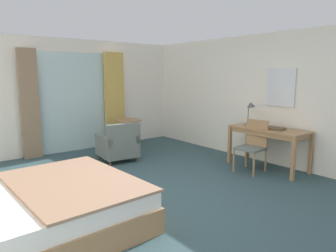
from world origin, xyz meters
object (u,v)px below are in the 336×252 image
(desk_chair, at_px, (253,143))
(desk_lamp, at_px, (250,108))
(closed_book, at_px, (275,129))
(round_cafe_table, at_px, (128,128))
(writing_desk, at_px, (268,133))
(armchair_by_window, at_px, (118,145))
(bed, at_px, (41,208))

(desk_chair, height_order, desk_lamp, desk_lamp)
(closed_book, bearing_deg, round_cafe_table, 100.17)
(writing_desk, distance_m, armchair_by_window, 3.01)
(desk_lamp, relative_size, closed_book, 1.45)
(bed, distance_m, closed_book, 4.16)
(desk_lamp, bearing_deg, bed, -175.66)
(desk_chair, distance_m, desk_lamp, 0.83)
(closed_book, bearing_deg, writing_desk, 66.57)
(bed, height_order, closed_book, bed)
(closed_book, relative_size, armchair_by_window, 0.39)
(round_cafe_table, bearing_deg, desk_chair, -72.64)
(bed, xyz_separation_m, desk_chair, (3.78, -0.08, 0.24))
(writing_desk, relative_size, round_cafe_table, 2.01)
(desk_chair, distance_m, round_cafe_table, 3.05)
(desk_chair, xyz_separation_m, desk_lamp, (0.41, 0.40, 0.60))
(writing_desk, relative_size, desk_lamp, 3.04)
(bed, xyz_separation_m, closed_book, (4.11, -0.31, 0.51))
(bed, height_order, writing_desk, bed)
(bed, bearing_deg, desk_chair, -1.25)
(desk_lamp, xyz_separation_m, round_cafe_table, (-1.32, 2.51, -0.60))
(desk_chair, bearing_deg, armchair_by_window, 126.68)
(bed, bearing_deg, closed_book, -4.34)
(bed, relative_size, round_cafe_table, 2.87)
(desk_chair, height_order, round_cafe_table, desk_chair)
(bed, xyz_separation_m, writing_desk, (4.15, -0.16, 0.40))
(bed, xyz_separation_m, round_cafe_table, (2.87, 2.83, 0.24))
(armchair_by_window, xyz_separation_m, round_cafe_table, (0.70, 0.75, 0.20))
(armchair_by_window, relative_size, round_cafe_table, 1.17)
(round_cafe_table, bearing_deg, writing_desk, -66.85)
(bed, relative_size, writing_desk, 1.43)
(armchair_by_window, bearing_deg, desk_lamp, -41.02)
(desk_chair, relative_size, round_cafe_table, 1.32)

